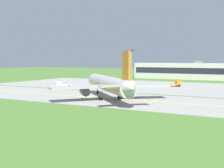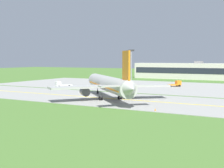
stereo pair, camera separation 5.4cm
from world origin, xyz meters
The scene contains 11 objects.
ground_plane centered at (0.00, 0.00, 0.00)m, with size 500.00×500.00×0.00m, color #47702D.
taxiway_strip centered at (0.00, 0.00, 0.05)m, with size 240.00×28.00×0.10m, color gray.
apron_pad centered at (10.00, 42.00, 0.05)m, with size 140.00×52.00×0.10m, color gray.
taxiway_centreline centered at (0.00, 0.00, 0.11)m, with size 220.00×0.60×0.01m, color yellow.
airplane_lead centered at (8.28, -1.39, 4.13)m, with size 31.04×31.42×12.70m.
service_truck_baggage centered at (12.83, 43.82, 1.18)m, with size 6.01×5.94×2.59m.
service_truck_catering centered at (-24.41, 19.64, 1.18)m, with size 5.07×6.54×2.59m.
terminal_building centered at (0.90, 91.50, 4.33)m, with size 50.44×9.03×9.80m.
apron_light_mast centered at (-4.42, 39.87, 9.33)m, with size 2.40×0.50×14.70m.
traffic_cone_mid_edge centered at (6.60, 13.43, 0.30)m, with size 0.44×0.44×0.60m, color orange.
traffic_cone_far_edge centered at (25.73, -12.76, 0.30)m, with size 0.44×0.44×0.60m, color orange.
Camera 1 is at (47.66, -71.75, 10.83)m, focal length 48.51 mm.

